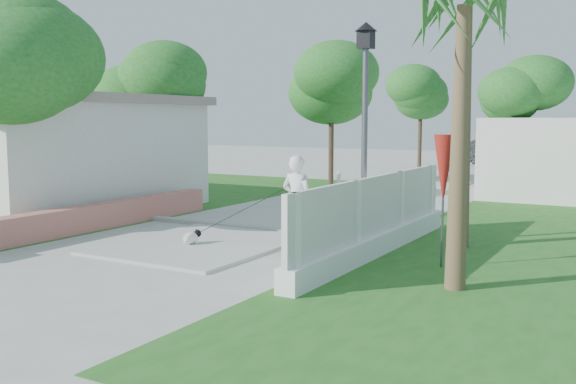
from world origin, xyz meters
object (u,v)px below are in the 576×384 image
Objects in this scene: patio_umbrella at (444,171)px; skateboarder at (259,208)px; dog at (192,237)px; bollard at (339,190)px; street_lamp at (365,126)px; parked_car at (496,151)px.

skateboarder is (-3.58, -0.25, -0.86)m from patio_umbrella.
dog is (-4.90, -0.72, -1.50)m from patio_umbrella.
bollard is 2.17× the size of dog.
skateboarder is (1.02, -5.75, 0.24)m from bollard.
street_lamp reaches higher than parked_car.
street_lamp is 2.63m from skateboarder.
bollard is at bearing 129.91° from patio_umbrella.
street_lamp is at bearing -141.72° from skateboarder.
patio_umbrella is at bearing -174.33° from skateboarder.
patio_umbrella is 0.94× the size of skateboarder.
dog is 0.11× the size of parked_car.
bollard is 7.25m from patio_umbrella.
dog is at bearing -171.63° from patio_umbrella.
skateboarder is 1.54m from dog.
patio_umbrella is 26.45m from parked_car.
parked_car is at bearing 102.20° from dog.
bollard is at bearing 99.87° from dog.
skateboarder is at bearing -143.46° from street_lamp.
skateboarder reaches higher than bollard.
skateboarder is 4.85× the size of dog.
street_lamp is at bearing 152.24° from patio_umbrella.
dog is at bearing -150.16° from street_lamp.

